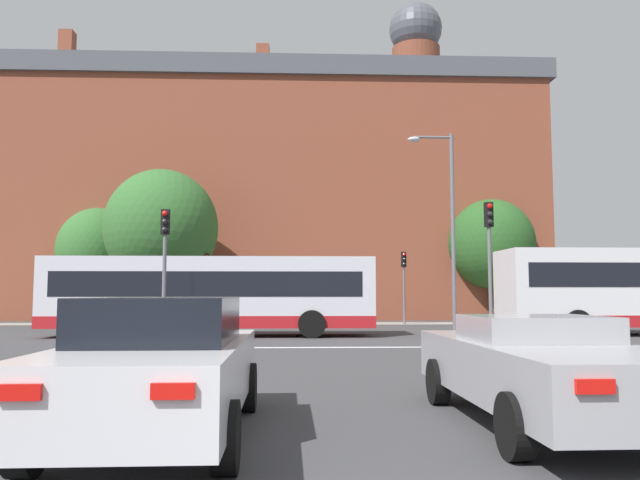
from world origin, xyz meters
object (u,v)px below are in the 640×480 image
at_px(bus_crossing_lead, 211,294).
at_px(pedestrian_waiting, 280,305).
at_px(car_saloon_left, 162,365).
at_px(traffic_light_near_right, 490,249).
at_px(traffic_light_far_right, 404,275).
at_px(car_roadster_right, 540,367).
at_px(traffic_light_far_left, 206,276).
at_px(pedestrian_walking_east, 270,305).
at_px(street_lamp_junction, 446,213).
at_px(traffic_light_near_left, 165,253).

xyz_separation_m(bus_crossing_lead, pedestrian_waiting, (2.35, 9.98, -0.58)).
relative_size(car_saloon_left, pedestrian_waiting, 2.83).
height_order(bus_crossing_lead, traffic_light_near_right, traffic_light_near_right).
height_order(car_saloon_left, pedestrian_waiting, pedestrian_waiting).
bearing_deg(traffic_light_far_right, car_saloon_left, -105.67).
height_order(car_roadster_right, pedestrian_waiting, pedestrian_waiting).
bearing_deg(traffic_light_far_left, pedestrian_walking_east, 25.88).
bearing_deg(pedestrian_walking_east, pedestrian_waiting, -2.33).
bearing_deg(street_lamp_junction, traffic_light_near_right, -86.83).
xyz_separation_m(car_saloon_left, street_lamp_junction, (7.45, 17.28, 4.00)).
bearing_deg(traffic_light_far_left, traffic_light_near_left, -87.63).
xyz_separation_m(traffic_light_far_left, street_lamp_junction, (10.62, -8.51, 2.28)).
bearing_deg(street_lamp_junction, car_saloon_left, -113.31).
height_order(traffic_light_near_left, traffic_light_far_right, traffic_light_near_left).
relative_size(traffic_light_near_left, traffic_light_far_right, 1.11).
relative_size(traffic_light_near_right, traffic_light_far_left, 1.23).
bearing_deg(traffic_light_far_left, traffic_light_near_right, -50.38).
bearing_deg(pedestrian_waiting, street_lamp_junction, 150.50).
relative_size(car_saloon_left, car_roadster_right, 0.97).
height_order(bus_crossing_lead, street_lamp_junction, street_lamp_junction).
bearing_deg(traffic_light_near_left, bus_crossing_lead, 76.65).
bearing_deg(street_lamp_junction, traffic_light_near_left, -155.37).
relative_size(car_saloon_left, traffic_light_far_left, 1.30).
bearing_deg(traffic_light_far_right, car_roadster_right, -96.40).
xyz_separation_m(traffic_light_far_right, pedestrian_walking_east, (-7.16, 1.51, -1.63)).
distance_m(pedestrian_waiting, pedestrian_walking_east, 0.94).
relative_size(street_lamp_junction, pedestrian_walking_east, 4.87).
height_order(bus_crossing_lead, pedestrian_walking_east, bus_crossing_lead).
bearing_deg(traffic_light_near_left, street_lamp_junction, 24.63).
height_order(car_roadster_right, traffic_light_far_right, traffic_light_far_right).
distance_m(bus_crossing_lead, street_lamp_junction, 9.70).
xyz_separation_m(car_saloon_left, pedestrian_waiting, (0.66, 26.62, 0.21)).
relative_size(traffic_light_near_right, traffic_light_far_right, 1.19).
xyz_separation_m(car_roadster_right, pedestrian_waiting, (-3.74, 26.18, 0.30)).
bearing_deg(bus_crossing_lead, traffic_light_far_left, -170.77).
bearing_deg(pedestrian_waiting, pedestrian_walking_east, -28.12).
bearing_deg(pedestrian_waiting, traffic_light_near_left, 101.25).
relative_size(bus_crossing_lead, traffic_light_near_right, 2.69).
bearing_deg(bus_crossing_lead, street_lamp_junction, 94.03).
xyz_separation_m(bus_crossing_lead, traffic_light_near_right, (9.39, -3.98, 1.45)).
height_order(bus_crossing_lead, traffic_light_far_right, traffic_light_far_right).
bearing_deg(traffic_light_near_left, car_roadster_right, -60.11).
bearing_deg(pedestrian_waiting, car_roadster_right, 122.64).
bearing_deg(street_lamp_junction, bus_crossing_lead, -175.97).
height_order(car_roadster_right, traffic_light_far_left, traffic_light_far_left).
distance_m(street_lamp_junction, pedestrian_waiting, 12.15).
relative_size(traffic_light_far_right, pedestrian_waiting, 2.26).
distance_m(car_roadster_right, traffic_light_far_left, 26.52).
distance_m(traffic_light_near_left, traffic_light_far_left, 13.14).
distance_m(traffic_light_far_left, traffic_light_far_right, 10.42).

